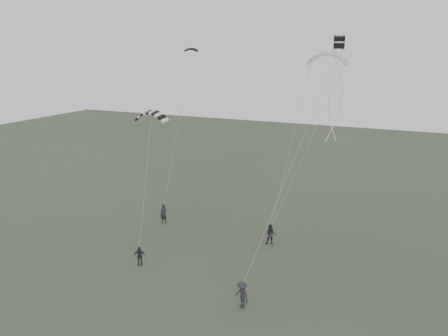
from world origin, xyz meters
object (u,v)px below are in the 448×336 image
at_px(kite_pale_large, 328,53).
at_px(flyer_left, 164,214).
at_px(flyer_right, 271,235).
at_px(kite_box, 339,42).
at_px(flyer_far, 242,295).
at_px(flyer_center, 139,256).
at_px(kite_dark_small, 191,49).
at_px(kite_striped, 151,112).

bearing_deg(kite_pale_large, flyer_left, -162.62).
height_order(flyer_right, kite_box, kite_box).
bearing_deg(flyer_far, flyer_left, 170.04).
height_order(flyer_center, flyer_far, flyer_far).
relative_size(flyer_center, kite_pale_large, 0.42).
height_order(kite_dark_small, kite_pale_large, kite_pale_large).
bearing_deg(kite_pale_large, flyer_right, -119.63).
relative_size(flyer_right, kite_box, 2.47).
distance_m(flyer_left, kite_dark_small, 16.11).
bearing_deg(flyer_far, kite_pale_large, 114.61).
xyz_separation_m(flyer_left, kite_pale_large, (13.57, 5.34, 14.78)).
bearing_deg(flyer_left, flyer_center, -77.78).
xyz_separation_m(flyer_center, flyer_far, (9.32, -2.17, 0.16)).
bearing_deg(flyer_right, kite_dark_small, 138.66).
distance_m(flyer_right, kite_striped, 14.27).
bearing_deg(flyer_left, kite_box, -19.25).
bearing_deg(flyer_left, flyer_far, -46.93).
xyz_separation_m(flyer_right, flyer_far, (1.28, -9.72, 0.01)).
distance_m(flyer_center, kite_dark_small, 20.52).
relative_size(kite_pale_large, kite_box, 4.86).
bearing_deg(flyer_right, kite_pale_large, 52.43).
distance_m(flyer_center, kite_pale_large, 22.77).
relative_size(kite_dark_small, kite_box, 1.80).
distance_m(flyer_left, flyer_right, 10.82).
height_order(kite_pale_large, kite_box, kite_box).
bearing_deg(kite_dark_small, kite_pale_large, -17.62).
height_order(kite_dark_small, kite_box, kite_box).
relative_size(flyer_far, kite_dark_small, 1.39).
relative_size(flyer_right, flyer_center, 1.20).
xyz_separation_m(kite_pale_large, kite_box, (2.41, -8.84, 0.75)).
relative_size(flyer_center, flyer_far, 0.82).
xyz_separation_m(flyer_right, kite_pale_large, (2.76, 5.78, 14.81)).
distance_m(kite_striped, kite_box, 15.63).
distance_m(flyer_far, kite_pale_large, 21.49).
height_order(flyer_center, kite_pale_large, kite_pale_large).
bearing_deg(flyer_far, kite_box, 89.76).
distance_m(flyer_right, flyer_center, 11.03).
bearing_deg(kite_striped, kite_pale_large, 38.64).
xyz_separation_m(flyer_center, kite_pale_large, (10.81, 13.33, 14.97)).
xyz_separation_m(kite_striped, kite_box, (14.69, -0.15, 5.33)).
bearing_deg(flyer_right, flyer_center, -148.86).
bearing_deg(kite_pale_large, flyer_center, -133.12).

